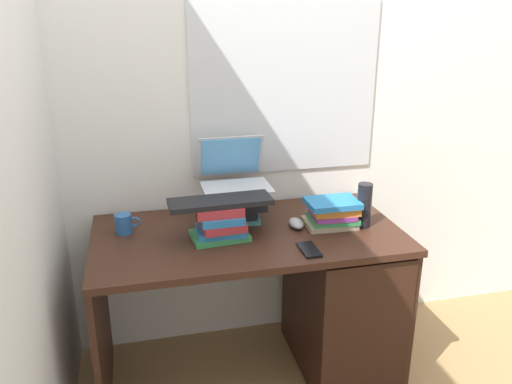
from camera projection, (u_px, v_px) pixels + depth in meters
name	position (u px, v px, depth m)	size (l,w,h in m)	color
ground_plane	(249.00, 372.00, 2.46)	(6.00, 6.00, 0.00)	#9E7A4C
wall_back	(229.00, 85.00, 2.38)	(6.00, 0.06, 2.60)	white
wall_left	(25.00, 108.00, 1.84)	(0.05, 6.00, 2.60)	silver
desk	(319.00, 293.00, 2.37)	(1.31, 0.69, 0.73)	#381E14
book_stack_tall	(237.00, 204.00, 2.31)	(0.25, 0.19, 0.15)	teal
book_stack_keyboard_riser	(220.00, 222.00, 2.12)	(0.24, 0.19, 0.15)	#338C4C
book_stack_side	(332.00, 213.00, 2.25)	(0.23, 0.19, 0.13)	gray
laptop	(234.00, 174.00, 2.32)	(0.30, 0.28, 0.21)	#B7BABF
keyboard	(220.00, 202.00, 2.10)	(0.42, 0.14, 0.02)	black
computer_mouse	(296.00, 223.00, 2.25)	(0.06, 0.10, 0.04)	#A5A8AD
mug	(124.00, 224.00, 2.18)	(0.11, 0.07, 0.09)	#265999
water_bottle	(364.00, 205.00, 2.23)	(0.06, 0.06, 0.20)	black
cell_phone	(309.00, 250.00, 2.04)	(0.07, 0.14, 0.01)	black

